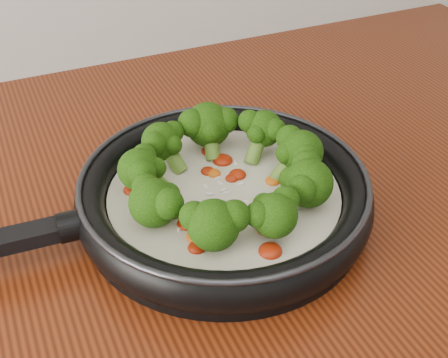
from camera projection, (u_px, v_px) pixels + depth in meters
name	position (u px, v px, depth m)	size (l,w,h in m)	color
skillet	(222.00, 191.00, 0.64)	(0.51, 0.34, 0.09)	black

